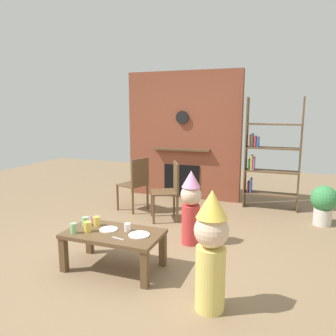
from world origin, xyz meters
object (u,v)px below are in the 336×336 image
birthday_cake_slice (90,219)px  dining_chair_left (136,181)px  coffee_table (114,238)px  paper_plate_rear (139,235)px  paper_cup_far_left (88,227)px  child_with_cone_hat (211,248)px  paper_cup_center (85,221)px  paper_plate_front (109,229)px  paper_cup_near_right (97,221)px  dining_chair_middle (170,187)px  paper_cup_near_left (74,228)px  child_in_pink (191,206)px  bookshelf (268,157)px  potted_plant_tall (324,203)px  paper_cup_far_right (127,227)px

birthday_cake_slice → dining_chair_left: size_ratio=0.11×
coffee_table → dining_chair_left: dining_chair_left is taller
paper_plate_rear → birthday_cake_slice: (-0.70, 0.17, 0.03)m
paper_cup_far_left → child_with_cone_hat: child_with_cone_hat is taller
paper_cup_center → paper_plate_rear: paper_cup_center is taller
paper_cup_far_left → child_with_cone_hat: size_ratio=0.10×
paper_plate_front → child_with_cone_hat: (1.21, -0.39, 0.14)m
paper_cup_near_right → dining_chair_middle: size_ratio=0.12×
paper_cup_near_left → child_in_pink: child_in_pink is taller
bookshelf → birthday_cake_slice: bookshelf is taller
coffee_table → child_with_cone_hat: (1.13, -0.35, 0.21)m
birthday_cake_slice → potted_plant_tall: 3.36m
potted_plant_tall → paper_cup_far_right: bearing=-134.1°
paper_cup_center → coffee_table: bearing=-8.8°
paper_cup_center → child_with_cone_hat: (1.52, -0.41, 0.10)m
paper_cup_center → paper_cup_near_right: bearing=19.7°
child_in_pink → paper_plate_rear: bearing=14.9°
paper_cup_near_right → paper_plate_rear: bearing=-9.6°
coffee_table → paper_plate_front: bearing=157.8°
dining_chair_middle → paper_plate_front: bearing=59.4°
paper_plate_front → paper_cup_far_right: bearing=10.9°
bookshelf → paper_cup_center: bearing=-122.4°
paper_cup_near_right → paper_cup_far_left: bearing=-87.7°
child_with_cone_hat → child_in_pink: 1.38m
paper_cup_near_left → paper_cup_far_left: bearing=38.2°
paper_cup_near_left → paper_cup_far_right: size_ratio=1.25×
paper_cup_center → paper_plate_rear: (0.68, -0.05, -0.04)m
paper_cup_near_left → potted_plant_tall: bearing=42.8°
paper_cup_near_left → child_with_cone_hat: (1.50, -0.18, 0.09)m
paper_cup_near_right → paper_plate_rear: 0.57m
bookshelf → paper_cup_center: bookshelf is taller
paper_cup_far_left → paper_plate_front: bearing=32.3°
paper_plate_rear → dining_chair_middle: size_ratio=0.24×
paper_plate_front → birthday_cake_slice: bearing=156.1°
bookshelf → birthday_cake_slice: bearing=-123.9°
paper_cup_near_left → paper_cup_near_right: bearing=69.0°
dining_chair_middle → potted_plant_tall: (2.21, 0.55, -0.17)m
coffee_table → paper_cup_near_left: bearing=-155.2°
paper_cup_center → child_with_cone_hat: child_with_cone_hat is taller
paper_cup_near_right → dining_chair_left: (-0.39, 1.81, 0.05)m
paper_cup_far_right → paper_plate_front: paper_cup_far_right is taller
paper_cup_far_right → dining_chair_middle: size_ratio=0.10×
bookshelf → paper_cup_far_left: size_ratio=17.43×
coffee_table → dining_chair_left: (-0.66, 1.92, 0.17)m
dining_chair_left → child_with_cone_hat: bearing=146.4°
coffee_table → paper_plate_rear: (0.30, 0.01, 0.08)m
paper_cup_far_right → child_with_cone_hat: child_with_cone_hat is taller
dining_chair_left → potted_plant_tall: (2.89, 0.33, -0.17)m
paper_cup_near_right → dining_chair_left: size_ratio=0.12×
bookshelf → dining_chair_left: 2.28m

